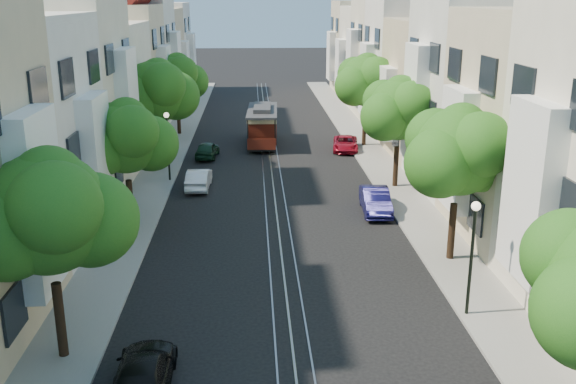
{
  "coord_description": "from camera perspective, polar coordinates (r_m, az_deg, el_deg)",
  "views": [
    {
      "loc": [
        -1.16,
        -16.1,
        10.88
      ],
      "look_at": [
        0.41,
        12.25,
        2.2
      ],
      "focal_mm": 40.0,
      "sensor_mm": 36.0,
      "label": 1
    }
  ],
  "objects": [
    {
      "name": "ground",
      "position": [
        45.44,
        -1.62,
        3.14
      ],
      "size": [
        200.0,
        200.0,
        0.0
      ],
      "primitive_type": "plane",
      "color": "black",
      "rests_on": "ground"
    },
    {
      "name": "sidewalk_east",
      "position": [
        46.18,
        7.42,
        3.31
      ],
      "size": [
        2.5,
        80.0,
        0.12
      ],
      "primitive_type": "cube",
      "color": "gray",
      "rests_on": "ground"
    },
    {
      "name": "sidewalk_west",
      "position": [
        45.81,
        -10.73,
        3.04
      ],
      "size": [
        2.5,
        80.0,
        0.12
      ],
      "primitive_type": "cube",
      "color": "gray",
      "rests_on": "ground"
    },
    {
      "name": "rail_left",
      "position": [
        45.42,
        -2.31,
        3.14
      ],
      "size": [
        0.06,
        80.0,
        0.02
      ],
      "primitive_type": "cube",
      "color": "gray",
      "rests_on": "ground"
    },
    {
      "name": "rail_slot",
      "position": [
        45.43,
        -1.62,
        3.15
      ],
      "size": [
        0.06,
        80.0,
        0.02
      ],
      "primitive_type": "cube",
      "color": "gray",
      "rests_on": "ground"
    },
    {
      "name": "rail_right",
      "position": [
        45.45,
        -0.93,
        3.16
      ],
      "size": [
        0.06,
        80.0,
        0.02
      ],
      "primitive_type": "cube",
      "color": "gray",
      "rests_on": "ground"
    },
    {
      "name": "lane_line",
      "position": [
        45.43,
        -1.62,
        3.15
      ],
      "size": [
        0.08,
        80.0,
        0.01
      ],
      "primitive_type": "cube",
      "color": "tan",
      "rests_on": "ground"
    },
    {
      "name": "townhouses_east",
      "position": [
        46.25,
        13.4,
        9.48
      ],
      "size": [
        7.75,
        72.0,
        12.0
      ],
      "color": "beige",
      "rests_on": "ground"
    },
    {
      "name": "townhouses_west",
      "position": [
        45.67,
        -16.92,
        8.98
      ],
      "size": [
        7.75,
        72.0,
        11.76
      ],
      "color": "silver",
      "rests_on": "ground"
    },
    {
      "name": "tree_e_b",
      "position": [
        27.15,
        15.01,
        3.33
      ],
      "size": [
        4.93,
        4.08,
        6.68
      ],
      "color": "black",
      "rests_on": "ground"
    },
    {
      "name": "tree_e_c",
      "position": [
        37.57,
        9.9,
        7.13
      ],
      "size": [
        4.84,
        3.99,
        6.52
      ],
      "color": "black",
      "rests_on": "ground"
    },
    {
      "name": "tree_e_d",
      "position": [
        48.2,
        7.02,
        9.71
      ],
      "size": [
        5.01,
        4.16,
        6.85
      ],
      "color": "black",
      "rests_on": "ground"
    },
    {
      "name": "tree_w_a",
      "position": [
        20.01,
        -20.41,
        -2.01
      ],
      "size": [
        4.93,
        4.08,
        6.68
      ],
      "color": "black",
      "rests_on": "ground"
    },
    {
      "name": "tree_w_b",
      "position": [
        31.34,
        -14.15,
        4.55
      ],
      "size": [
        4.72,
        3.87,
        6.27
      ],
      "color": "black",
      "rests_on": "ground"
    },
    {
      "name": "tree_w_c",
      "position": [
        41.91,
        -11.48,
        8.7
      ],
      "size": [
        5.13,
        4.28,
        7.09
      ],
      "color": "black",
      "rests_on": "ground"
    },
    {
      "name": "tree_w_d",
      "position": [
        52.79,
        -9.8,
        9.93
      ],
      "size": [
        4.84,
        3.99,
        6.52
      ],
      "color": "black",
      "rests_on": "ground"
    },
    {
      "name": "lamp_east",
      "position": [
        22.89,
        16.11,
        -4.25
      ],
      "size": [
        0.32,
        0.32,
        4.16
      ],
      "color": "black",
      "rests_on": "ground"
    },
    {
      "name": "lamp_west",
      "position": [
        39.27,
        -10.66,
        4.9
      ],
      "size": [
        0.32,
        0.32,
        4.16
      ],
      "color": "black",
      "rests_on": "ground"
    },
    {
      "name": "cable_car",
      "position": [
        49.05,
        -2.29,
        6.1
      ],
      "size": [
        2.49,
        7.17,
        2.73
      ],
      "rotation": [
        0.0,
        0.0,
        -0.04
      ],
      "color": "black",
      "rests_on": "ground"
    },
    {
      "name": "parked_car_e_mid",
      "position": [
        33.83,
        7.79,
        -0.77
      ],
      "size": [
        1.59,
        4.0,
        1.29
      ],
      "primitive_type": "imported",
      "rotation": [
        0.0,
        0.0,
        -0.06
      ],
      "color": "#0C0B3B",
      "rests_on": "ground"
    },
    {
      "name": "parked_car_e_far",
      "position": [
        47.34,
        5.13,
        4.31
      ],
      "size": [
        2.27,
        4.05,
        1.07
      ],
      "primitive_type": "imported",
      "rotation": [
        0.0,
        0.0,
        -0.13
      ],
      "color": "maroon",
      "rests_on": "ground"
    },
    {
      "name": "parked_car_w_near",
      "position": [
        19.45,
        -12.73,
        -15.43
      ],
      "size": [
        1.69,
        4.06,
        1.17
      ],
      "primitive_type": "imported",
      "rotation": [
        0.0,
        0.0,
        3.15
      ],
      "color": "black",
      "rests_on": "ground"
    },
    {
      "name": "parked_car_w_mid",
      "position": [
        38.11,
        -7.93,
        1.18
      ],
      "size": [
        1.38,
        3.65,
        1.19
      ],
      "primitive_type": "imported",
      "rotation": [
        0.0,
        0.0,
        3.11
      ],
      "color": "silver",
      "rests_on": "ground"
    },
    {
      "name": "parked_car_w_far",
      "position": [
        45.4,
        -7.2,
        3.75
      ],
      "size": [
        1.7,
        3.51,
        1.16
      ],
      "primitive_type": "imported",
      "rotation": [
        0.0,
        0.0,
        3.04
      ],
      "color": "#143320",
      "rests_on": "ground"
    }
  ]
}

